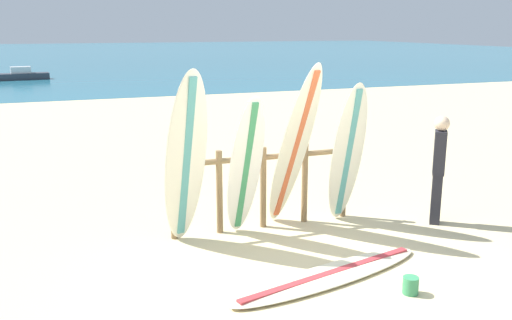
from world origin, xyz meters
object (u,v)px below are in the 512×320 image
(surfboard_leaning_center, at_px, (347,154))
(beachgoer_standing, at_px, (439,165))
(surfboard_leaning_left, at_px, (245,168))
(surfboard_lying_on_sand, at_px, (330,275))
(surfboard_leaning_far_left, at_px, (186,159))
(surfboard_leaning_center_left, at_px, (294,147))
(small_boat_offshore, at_px, (21,75))
(sand_bucket, at_px, (411,285))
(surfboard_rack, at_px, (263,180))

(surfboard_leaning_center, bearing_deg, beachgoer_standing, -20.34)
(surfboard_leaning_center, height_order, beachgoer_standing, surfboard_leaning_center)
(surfboard_leaning_left, height_order, surfboard_lying_on_sand, surfboard_leaning_left)
(surfboard_leaning_far_left, bearing_deg, surfboard_leaning_center_left, 2.44)
(surfboard_leaning_left, height_order, small_boat_offshore, surfboard_leaning_left)
(small_boat_offshore, bearing_deg, surfboard_leaning_far_left, -83.84)
(surfboard_lying_on_sand, height_order, sand_bucket, sand_bucket)
(surfboard_rack, bearing_deg, surfboard_lying_on_sand, -86.61)
(surfboard_rack, distance_m, surfboard_leaning_far_left, 1.35)
(small_boat_offshore, relative_size, sand_bucket, 15.05)
(beachgoer_standing, height_order, sand_bucket, beachgoer_standing)
(surfboard_leaning_far_left, bearing_deg, beachgoer_standing, -6.52)
(surfboard_leaning_far_left, distance_m, beachgoer_standing, 3.72)
(surfboard_rack, height_order, surfboard_leaning_center_left, surfboard_leaning_center_left)
(surfboard_leaning_left, distance_m, small_boat_offshore, 26.98)
(surfboard_leaning_left, bearing_deg, surfboard_lying_on_sand, -70.97)
(surfboard_leaning_far_left, xyz_separation_m, beachgoer_standing, (3.69, -0.42, -0.30))
(surfboard_leaning_far_left, bearing_deg, sand_bucket, -48.36)
(surfboard_leaning_left, bearing_deg, sand_bucket, -61.84)
(surfboard_leaning_center_left, xyz_separation_m, surfboard_lying_on_sand, (-0.25, -1.62, -1.19))
(surfboard_rack, bearing_deg, surfboard_leaning_far_left, -164.55)
(beachgoer_standing, bearing_deg, surfboard_leaning_center_left, 166.97)
(surfboard_leaning_far_left, height_order, surfboard_leaning_center, surfboard_leaning_far_left)
(sand_bucket, bearing_deg, beachgoer_standing, 46.20)
(surfboard_leaning_center, xyz_separation_m, sand_bucket, (-0.45, -2.26, -0.97))
(surfboard_rack, height_order, surfboard_leaning_center, surfboard_leaning_center)
(surfboard_leaning_center_left, relative_size, surfboard_lying_on_sand, 0.87)
(surfboard_leaning_far_left, distance_m, small_boat_offshore, 26.85)
(surfboard_leaning_center_left, xyz_separation_m, beachgoer_standing, (2.11, -0.49, -0.33))
(surfboard_rack, bearing_deg, beachgoer_standing, -17.03)
(surfboard_lying_on_sand, bearing_deg, small_boat_offshore, 98.47)
(surfboard_leaning_far_left, distance_m, surfboard_lying_on_sand, 2.35)
(surfboard_leaning_left, distance_m, surfboard_leaning_center, 1.62)
(small_boat_offshore, bearing_deg, surfboard_leaning_center, -78.75)
(surfboard_leaning_center_left, height_order, surfboard_leaning_center, surfboard_leaning_center_left)
(surfboard_leaning_far_left, xyz_separation_m, surfboard_lying_on_sand, (1.33, -1.55, -1.17))
(beachgoer_standing, bearing_deg, surfboard_rack, 162.97)
(small_boat_offshore, bearing_deg, surfboard_leaning_center_left, -80.50)
(surfboard_lying_on_sand, distance_m, small_boat_offshore, 28.54)
(surfboard_rack, bearing_deg, surfboard_leaning_center_left, -36.67)
(surfboard_lying_on_sand, bearing_deg, sand_bucket, -45.93)
(surfboard_leaning_far_left, xyz_separation_m, surfboard_leaning_center_left, (1.57, 0.07, 0.02))
(surfboard_leaning_center_left, bearing_deg, surfboard_lying_on_sand, -98.75)
(surfboard_lying_on_sand, bearing_deg, surfboard_rack, 93.39)
(beachgoer_standing, relative_size, sand_bucket, 8.30)
(surfboard_leaning_far_left, relative_size, surfboard_leaning_center, 1.12)
(surfboard_leaning_far_left, xyz_separation_m, sand_bucket, (1.97, -2.21, -1.10))
(surfboard_leaning_center, bearing_deg, surfboard_rack, 166.58)
(small_boat_offshore, bearing_deg, surfboard_rack, -81.17)
(surfboard_leaning_center, relative_size, sand_bucket, 10.91)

